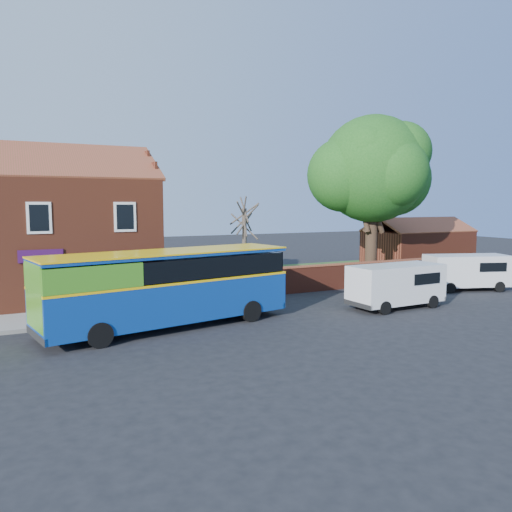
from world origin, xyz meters
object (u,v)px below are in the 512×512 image
bus (161,285)px  van_far (467,271)px  large_tree (372,173)px  van_near (396,284)px

bus → van_far: (19.35, 1.09, -0.65)m
van_far → large_tree: 9.20m
bus → van_near: 11.92m
bus → large_tree: large_tree is taller
van_far → large_tree: size_ratio=0.47×
van_far → large_tree: (-2.28, 6.42, 6.19)m
bus → van_near: bus is taller
van_near → large_tree: bearing=56.5°
bus → large_tree: 19.45m
bus → van_far: bus is taller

